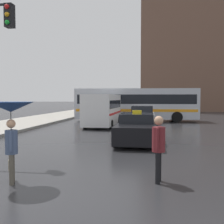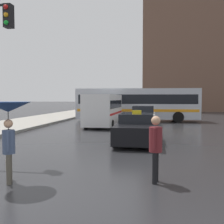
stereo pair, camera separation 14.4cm
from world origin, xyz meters
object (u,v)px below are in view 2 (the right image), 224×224
(taxi, at_px, (137,128))
(ambulance_van, at_px, (104,109))
(pedestrian_with_umbrella, at_px, (8,116))
(sedan_red, at_px, (143,117))
(city_bus, at_px, (137,103))
(pedestrian_man, at_px, (156,143))

(taxi, distance_m, ambulance_van, 7.53)
(taxi, distance_m, pedestrian_with_umbrella, 7.38)
(sedan_red, distance_m, city_bus, 4.30)
(pedestrian_man, bearing_deg, pedestrian_with_umbrella, -69.91)
(taxi, relative_size, pedestrian_with_umbrella, 2.30)
(taxi, xyz_separation_m, city_bus, (-0.76, 11.63, 1.02))
(ambulance_van, bearing_deg, pedestrian_man, 107.92)
(ambulance_van, bearing_deg, sedan_red, -166.65)
(ambulance_van, relative_size, pedestrian_man, 3.23)
(sedan_red, relative_size, ambulance_van, 0.80)
(taxi, bearing_deg, sedan_red, -89.91)
(ambulance_van, distance_m, city_bus, 5.27)
(sedan_red, bearing_deg, pedestrian_man, 93.75)
(sedan_red, bearing_deg, ambulance_van, 12.06)
(taxi, bearing_deg, city_bus, -86.25)
(sedan_red, distance_m, pedestrian_man, 13.69)
(sedan_red, bearing_deg, taxi, 90.09)
(city_bus, height_order, pedestrian_man, city_bus)
(city_bus, relative_size, pedestrian_man, 6.61)
(sedan_red, xyz_separation_m, city_bus, (-0.75, 4.12, 0.97))
(taxi, distance_m, city_bus, 11.70)
(taxi, height_order, sedan_red, taxi)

